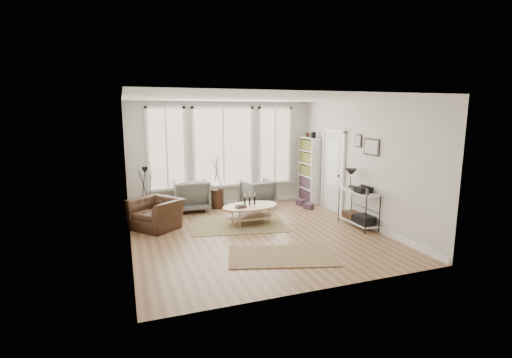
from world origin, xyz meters
name	(u,v)px	position (x,y,z in m)	size (l,w,h in m)	color
room	(257,169)	(0.02, 0.03, 1.43)	(5.50, 5.54, 2.90)	#946D4B
bay_window	(223,149)	(0.00, 2.71, 1.61)	(4.14, 0.12, 2.24)	#D2B68D
door	(333,169)	(2.57, 1.15, 1.12)	(0.09, 1.06, 2.22)	silver
bookcase	(309,170)	(2.44, 2.23, 0.96)	(0.31, 0.85, 2.06)	white
low_shelf	(358,205)	(2.38, -0.30, 0.51)	(0.38, 1.08, 1.30)	white
wall_art	(368,145)	(2.58, -0.27, 1.88)	(0.04, 0.88, 0.44)	black
rug_main	(238,223)	(-0.17, 0.84, 0.01)	(2.18, 1.63, 0.01)	brown
rug_runner	(282,256)	(0.00, -1.36, 0.01)	(1.96, 1.09, 0.01)	brown
coffee_table	(250,209)	(0.12, 0.78, 0.34)	(1.48, 1.06, 0.63)	tan
armchair_left	(191,195)	(-0.99, 2.45, 0.42)	(0.91, 0.93, 0.85)	slate
armchair_right	(258,193)	(0.89, 2.35, 0.36)	(0.78, 0.80, 0.73)	slate
side_table	(217,183)	(-0.27, 2.45, 0.71)	(0.35, 0.35, 1.48)	#362116
vase	(221,184)	(-0.17, 2.45, 0.66)	(0.24, 0.24, 0.25)	silver
accent_chair	(156,214)	(-2.02, 1.16, 0.34)	(0.91, 1.04, 0.68)	#362116
tripod_camera	(146,194)	(-2.15, 2.28, 0.58)	(0.45, 0.45, 1.27)	black
book_stack_near	(301,202)	(2.05, 1.92, 0.08)	(0.21, 0.26, 0.17)	maroon
book_stack_far	(309,206)	(2.05, 1.47, 0.08)	(0.19, 0.24, 0.15)	maroon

